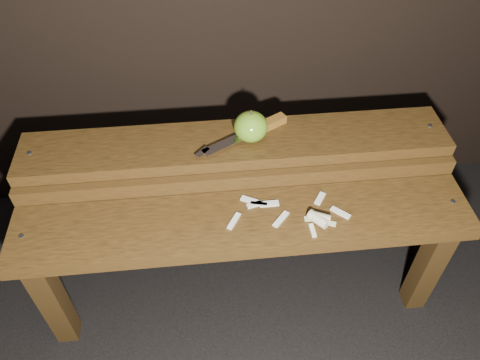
{
  "coord_description": "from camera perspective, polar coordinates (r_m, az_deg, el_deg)",
  "views": [
    {
      "loc": [
        -0.09,
        -0.81,
        1.36
      ],
      "look_at": [
        0.0,
        0.06,
        0.45
      ],
      "focal_mm": 35.0,
      "sensor_mm": 36.0,
      "label": 1
    }
  ],
  "objects": [
    {
      "name": "apple",
      "position": [
        1.28,
        1.33,
        6.52
      ],
      "size": [
        0.09,
        0.09,
        0.1
      ],
      "color": "#5E8B1C",
      "rests_on": "bench_rear_tier"
    },
    {
      "name": "bench_rear_tier",
      "position": [
        1.36,
        -0.46,
        2.13
      ],
      "size": [
        1.2,
        0.21,
        0.5
      ],
      "color": "black",
      "rests_on": "ground"
    },
    {
      "name": "ground",
      "position": [
        1.58,
        0.23,
        -12.98
      ],
      "size": [
        60.0,
        60.0,
        0.0
      ],
      "primitive_type": "plane",
      "color": "black"
    },
    {
      "name": "bench_front_tier",
      "position": [
        1.26,
        0.57,
        -7.03
      ],
      "size": [
        1.2,
        0.2,
        0.42
      ],
      "color": "black",
      "rests_on": "ground"
    },
    {
      "name": "apple_scraps",
      "position": [
        1.22,
        8.04,
        -4.32
      ],
      "size": [
        0.32,
        0.16,
        0.03
      ],
      "color": "beige",
      "rests_on": "bench_front_tier"
    },
    {
      "name": "knife",
      "position": [
        1.32,
        2.03,
        6.15
      ],
      "size": [
        0.27,
        0.16,
        0.03
      ],
      "color": "brown",
      "rests_on": "bench_rear_tier"
    }
  ]
}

